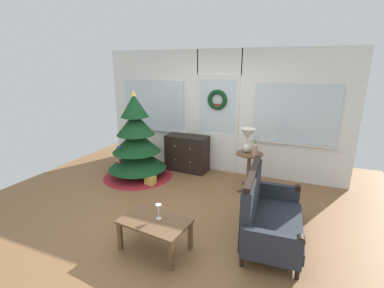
{
  "coord_description": "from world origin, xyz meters",
  "views": [
    {
      "loc": [
        1.72,
        -3.4,
        2.24
      ],
      "look_at": [
        0.05,
        0.55,
        1.0
      ],
      "focal_mm": 25.7,
      "sensor_mm": 36.0,
      "label": 1
    }
  ],
  "objects_px": {
    "christmas_tree": "(137,146)",
    "wine_glass": "(159,208)",
    "gift_box": "(150,180)",
    "dresser_cabinet": "(187,153)",
    "side_table": "(249,164)",
    "flower_vase": "(255,148)",
    "settee_sofa": "(266,213)",
    "table_lamp": "(248,137)",
    "coffee_table": "(155,225)"
  },
  "relations": [
    {
      "from": "christmas_tree",
      "to": "wine_glass",
      "type": "xyz_separation_m",
      "value": [
        1.56,
        -1.85,
        -0.11
      ]
    },
    {
      "from": "gift_box",
      "to": "dresser_cabinet",
      "type": "bearing_deg",
      "value": 70.62
    },
    {
      "from": "side_table",
      "to": "flower_vase",
      "type": "height_order",
      "value": "flower_vase"
    },
    {
      "from": "settee_sofa",
      "to": "dresser_cabinet",
      "type": "bearing_deg",
      "value": 136.27
    },
    {
      "from": "wine_glass",
      "to": "table_lamp",
      "type": "bearing_deg",
      "value": 74.13
    },
    {
      "from": "dresser_cabinet",
      "to": "table_lamp",
      "type": "xyz_separation_m",
      "value": [
        1.37,
        -0.4,
        0.6
      ]
    },
    {
      "from": "table_lamp",
      "to": "christmas_tree",
      "type": "bearing_deg",
      "value": -171.66
    },
    {
      "from": "table_lamp",
      "to": "flower_vase",
      "type": "xyz_separation_m",
      "value": [
        0.16,
        -0.1,
        -0.17
      ]
    },
    {
      "from": "side_table",
      "to": "gift_box",
      "type": "relative_size",
      "value": 3.82
    },
    {
      "from": "settee_sofa",
      "to": "table_lamp",
      "type": "height_order",
      "value": "table_lamp"
    },
    {
      "from": "settee_sofa",
      "to": "coffee_table",
      "type": "height_order",
      "value": "settee_sofa"
    },
    {
      "from": "settee_sofa",
      "to": "flower_vase",
      "type": "distance_m",
      "value": 1.5
    },
    {
      "from": "christmas_tree",
      "to": "dresser_cabinet",
      "type": "bearing_deg",
      "value": 41.79
    },
    {
      "from": "christmas_tree",
      "to": "settee_sofa",
      "type": "bearing_deg",
      "value": -22.67
    },
    {
      "from": "wine_glass",
      "to": "gift_box",
      "type": "bearing_deg",
      "value": 124.72
    },
    {
      "from": "settee_sofa",
      "to": "table_lamp",
      "type": "bearing_deg",
      "value": 111.51
    },
    {
      "from": "side_table",
      "to": "settee_sofa",
      "type": "bearing_deg",
      "value": -70.04
    },
    {
      "from": "coffee_table",
      "to": "dresser_cabinet",
      "type": "bearing_deg",
      "value": 105.45
    },
    {
      "from": "coffee_table",
      "to": "gift_box",
      "type": "relative_size",
      "value": 4.84
    },
    {
      "from": "christmas_tree",
      "to": "gift_box",
      "type": "distance_m",
      "value": 0.77
    },
    {
      "from": "flower_vase",
      "to": "gift_box",
      "type": "height_order",
      "value": "flower_vase"
    },
    {
      "from": "dresser_cabinet",
      "to": "side_table",
      "type": "distance_m",
      "value": 1.5
    },
    {
      "from": "christmas_tree",
      "to": "dresser_cabinet",
      "type": "height_order",
      "value": "christmas_tree"
    },
    {
      "from": "dresser_cabinet",
      "to": "settee_sofa",
      "type": "distance_m",
      "value": 2.7
    },
    {
      "from": "settee_sofa",
      "to": "wine_glass",
      "type": "distance_m",
      "value": 1.4
    },
    {
      "from": "settee_sofa",
      "to": "side_table",
      "type": "bearing_deg",
      "value": 109.96
    },
    {
      "from": "dresser_cabinet",
      "to": "flower_vase",
      "type": "xyz_separation_m",
      "value": [
        1.53,
        -0.5,
        0.43
      ]
    },
    {
      "from": "table_lamp",
      "to": "wine_glass",
      "type": "bearing_deg",
      "value": -105.87
    },
    {
      "from": "christmas_tree",
      "to": "coffee_table",
      "type": "xyz_separation_m",
      "value": [
        1.53,
        -1.91,
        -0.31
      ]
    },
    {
      "from": "dresser_cabinet",
      "to": "table_lamp",
      "type": "bearing_deg",
      "value": -16.16
    },
    {
      "from": "table_lamp",
      "to": "coffee_table",
      "type": "xyz_separation_m",
      "value": [
        -0.65,
        -2.23,
        -0.65
      ]
    },
    {
      "from": "christmas_tree",
      "to": "wine_glass",
      "type": "distance_m",
      "value": 2.42
    },
    {
      "from": "table_lamp",
      "to": "gift_box",
      "type": "height_order",
      "value": "table_lamp"
    },
    {
      "from": "dresser_cabinet",
      "to": "gift_box",
      "type": "distance_m",
      "value": 1.08
    },
    {
      "from": "table_lamp",
      "to": "wine_glass",
      "type": "relative_size",
      "value": 2.26
    },
    {
      "from": "christmas_tree",
      "to": "gift_box",
      "type": "xyz_separation_m",
      "value": [
        0.46,
        -0.26,
        -0.56
      ]
    },
    {
      "from": "christmas_tree",
      "to": "dresser_cabinet",
      "type": "xyz_separation_m",
      "value": [
        0.8,
        0.72,
        -0.26
      ]
    },
    {
      "from": "side_table",
      "to": "flower_vase",
      "type": "relative_size",
      "value": 2.01
    },
    {
      "from": "dresser_cabinet",
      "to": "settee_sofa",
      "type": "relative_size",
      "value": 0.64
    },
    {
      "from": "dresser_cabinet",
      "to": "side_table",
      "type": "height_order",
      "value": "dresser_cabinet"
    },
    {
      "from": "coffee_table",
      "to": "flower_vase",
      "type": "bearing_deg",
      "value": 69.2
    },
    {
      "from": "table_lamp",
      "to": "flower_vase",
      "type": "bearing_deg",
      "value": -32.01
    },
    {
      "from": "settee_sofa",
      "to": "gift_box",
      "type": "relative_size",
      "value": 7.8
    },
    {
      "from": "side_table",
      "to": "wine_glass",
      "type": "relative_size",
      "value": 3.61
    },
    {
      "from": "coffee_table",
      "to": "wine_glass",
      "type": "height_order",
      "value": "wine_glass"
    },
    {
      "from": "flower_vase",
      "to": "wine_glass",
      "type": "xyz_separation_m",
      "value": [
        -0.78,
        -2.07,
        -0.28
      ]
    },
    {
      "from": "flower_vase",
      "to": "coffee_table",
      "type": "relative_size",
      "value": 0.39
    },
    {
      "from": "side_table",
      "to": "flower_vase",
      "type": "xyz_separation_m",
      "value": [
        0.1,
        -0.06,
        0.32
      ]
    },
    {
      "from": "christmas_tree",
      "to": "side_table",
      "type": "xyz_separation_m",
      "value": [
        2.24,
        0.28,
        -0.15
      ]
    },
    {
      "from": "side_table",
      "to": "dresser_cabinet",
      "type": "bearing_deg",
      "value": 163.01
    }
  ]
}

